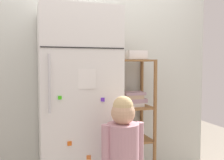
{
  "coord_description": "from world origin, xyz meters",
  "views": [
    {
      "loc": [
        -0.66,
        -2.26,
        1.27
      ],
      "look_at": [
        0.07,
        0.02,
        1.12
      ],
      "focal_mm": 40.21,
      "sensor_mm": 36.0,
      "label": 1
    }
  ],
  "objects_px": {
    "child_standing": "(123,150)",
    "pantry_shelf_unit": "(132,109)",
    "fruit_bin": "(136,56)",
    "refrigerator": "(78,107)"
  },
  "relations": [
    {
      "from": "child_standing",
      "to": "pantry_shelf_unit",
      "type": "height_order",
      "value": "pantry_shelf_unit"
    },
    {
      "from": "child_standing",
      "to": "pantry_shelf_unit",
      "type": "relative_size",
      "value": 0.79
    },
    {
      "from": "fruit_bin",
      "to": "pantry_shelf_unit",
      "type": "bearing_deg",
      "value": -167.38
    },
    {
      "from": "refrigerator",
      "to": "child_standing",
      "type": "xyz_separation_m",
      "value": [
        0.25,
        -0.53,
        -0.25
      ]
    },
    {
      "from": "child_standing",
      "to": "pantry_shelf_unit",
      "type": "xyz_separation_m",
      "value": [
        0.35,
        0.67,
        0.18
      ]
    },
    {
      "from": "child_standing",
      "to": "fruit_bin",
      "type": "xyz_separation_m",
      "value": [
        0.39,
        0.68,
        0.73
      ]
    },
    {
      "from": "refrigerator",
      "to": "fruit_bin",
      "type": "xyz_separation_m",
      "value": [
        0.64,
        0.15,
        0.48
      ]
    },
    {
      "from": "refrigerator",
      "to": "pantry_shelf_unit",
      "type": "height_order",
      "value": "refrigerator"
    },
    {
      "from": "pantry_shelf_unit",
      "to": "fruit_bin",
      "type": "height_order",
      "value": "fruit_bin"
    },
    {
      "from": "fruit_bin",
      "to": "refrigerator",
      "type": "bearing_deg",
      "value": -167.05
    }
  ]
}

